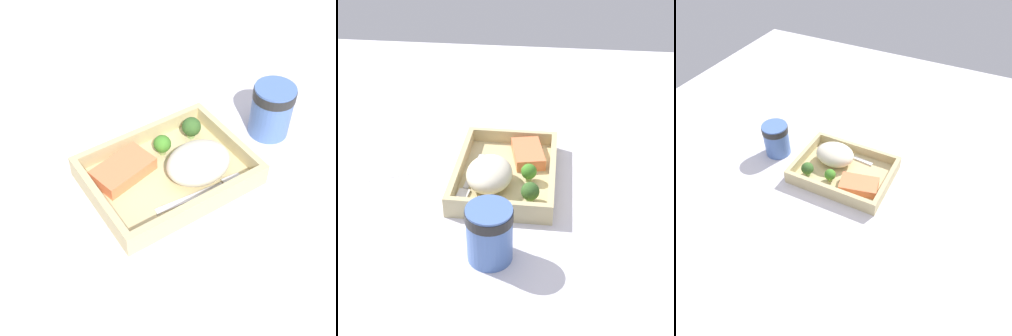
{
  "view_description": "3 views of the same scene",
  "coord_description": "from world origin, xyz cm",
  "views": [
    {
      "loc": [
        -29.29,
        -45.12,
        59.73
      ],
      "look_at": [
        0.0,
        0.0,
        2.7
      ],
      "focal_mm": 50.0,
      "sensor_mm": 36.0,
      "label": 1
    },
    {
      "loc": [
        77.85,
        9.18,
        55.33
      ],
      "look_at": [
        0.0,
        0.0,
        2.7
      ],
      "focal_mm": 50.0,
      "sensor_mm": 36.0,
      "label": 2
    },
    {
      "loc": [
        -29.22,
        59.34,
        66.98
      ],
      "look_at": [
        0.0,
        0.0,
        2.7
      ],
      "focal_mm": 35.0,
      "sensor_mm": 36.0,
      "label": 3
    }
  ],
  "objects": [
    {
      "name": "paper_cup",
      "position": [
        22.48,
        0.36,
        5.64
      ],
      "size": [
        7.7,
        7.7,
        10.08
      ],
      "color": "#4A6BAE",
      "rests_on": "ground_plane"
    },
    {
      "name": "takeout_tray",
      "position": [
        0.0,
        0.0,
        0.6
      ],
      "size": [
        27.02,
        19.91,
        1.2
      ],
      "primitive_type": "cube",
      "color": "tan",
      "rests_on": "ground_plane"
    },
    {
      "name": "broccoli_floret_2",
      "position": [
        8.6,
        5.51,
        3.58
      ],
      "size": [
        3.49,
        3.49,
        4.22
      ],
      "color": "#7EA15A",
      "rests_on": "takeout_tray"
    },
    {
      "name": "receipt_slip",
      "position": [
        -2.4,
        -23.66,
        0.12
      ],
      "size": [
        13.67,
        16.0,
        0.24
      ],
      "primitive_type": "cube",
      "rotation": [
        0.0,
        0.0,
        0.44
      ],
      "color": "white",
      "rests_on": "ground_plane"
    },
    {
      "name": "mashed_potatoes",
      "position": [
        4.25,
        -2.74,
        3.96
      ],
      "size": [
        11.32,
        8.95,
        5.53
      ],
      "primitive_type": "ellipsoid",
      "color": "beige",
      "rests_on": "takeout_tray"
    },
    {
      "name": "ground_plane",
      "position": [
        0.0,
        0.0,
        -1.0
      ],
      "size": [
        160.0,
        160.0,
        2.0
      ],
      "primitive_type": "cube",
      "color": "silver"
    },
    {
      "name": "fork",
      "position": [
        3.07,
        -6.89,
        1.42
      ],
      "size": [
        15.89,
        3.18,
        0.44
      ],
      "color": "silver",
      "rests_on": "takeout_tray"
    },
    {
      "name": "salmon_fillet",
      "position": [
        -6.42,
        3.93,
        2.43
      ],
      "size": [
        11.25,
        8.09,
        2.45
      ],
      "primitive_type": "cube",
      "rotation": [
        0.0,
        0.0,
        0.22
      ],
      "color": "#E87849",
      "rests_on": "takeout_tray"
    },
    {
      "name": "broccoli_floret_1",
      "position": [
        1.89,
        4.76,
        3.42
      ],
      "size": [
        3.13,
        3.13,
        3.88
      ],
      "color": "#7F9753",
      "rests_on": "takeout_tray"
    },
    {
      "name": "tray_rim",
      "position": [
        0.0,
        0.0,
        2.68
      ],
      "size": [
        27.02,
        19.91,
        2.95
      ],
      "color": "tan",
      "rests_on": "takeout_tray"
    }
  ]
}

